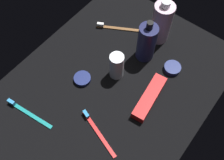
# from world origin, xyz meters

# --- Properties ---
(ground_plane) EXTENTS (0.84, 0.64, 0.01)m
(ground_plane) POSITION_xyz_m (0.00, 0.00, -0.01)
(ground_plane) COLOR black
(lotion_bottle) EXTENTS (0.07, 0.07, 0.18)m
(lotion_bottle) POSITION_xyz_m (0.17, -0.02, 0.08)
(lotion_bottle) COLOR #1B1E47
(lotion_bottle) RESTS_ON ground_plane
(bodywash_bottle) EXTENTS (0.07, 0.07, 0.19)m
(bodywash_bottle) POSITION_xyz_m (0.27, -0.01, 0.08)
(bodywash_bottle) COLOR silver
(bodywash_bottle) RESTS_ON ground_plane
(deodorant_stick) EXTENTS (0.05, 0.05, 0.11)m
(deodorant_stick) POSITION_xyz_m (0.04, 0.01, 0.05)
(deodorant_stick) COLOR silver
(deodorant_stick) RESTS_ON ground_plane
(toothbrush_brown) EXTENTS (0.10, 0.16, 0.02)m
(toothbrush_brown) POSITION_xyz_m (0.21, 0.14, 0.01)
(toothbrush_brown) COLOR brown
(toothbrush_brown) RESTS_ON ground_plane
(toothbrush_red) EXTENTS (0.06, 0.18, 0.02)m
(toothbrush_red) POSITION_xyz_m (-0.16, -0.07, 0.01)
(toothbrush_red) COLOR red
(toothbrush_red) RESTS_ON ground_plane
(toothbrush_teal) EXTENTS (0.03, 0.18, 0.02)m
(toothbrush_teal) POSITION_xyz_m (-0.26, 0.15, 0.01)
(toothbrush_teal) COLOR teal
(toothbrush_teal) RESTS_ON ground_plane
(toothpaste_box_red) EXTENTS (0.18, 0.07, 0.03)m
(toothpaste_box_red) POSITION_xyz_m (0.03, -0.13, 0.02)
(toothpaste_box_red) COLOR red
(toothpaste_box_red) RESTS_ON ground_plane
(cream_tin_left) EXTENTS (0.06, 0.06, 0.02)m
(cream_tin_left) POSITION_xyz_m (-0.05, 0.09, 0.01)
(cream_tin_left) COLOR navy
(cream_tin_left) RESTS_ON ground_plane
(cream_tin_right) EXTENTS (0.06, 0.06, 0.02)m
(cream_tin_right) POSITION_xyz_m (0.18, -0.13, 0.01)
(cream_tin_right) COLOR navy
(cream_tin_right) RESTS_ON ground_plane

